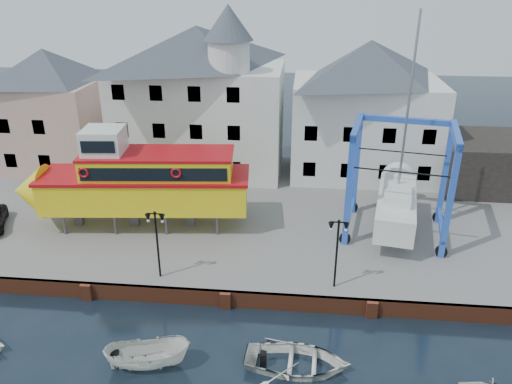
# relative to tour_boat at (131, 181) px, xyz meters

# --- Properties ---
(ground) EXTENTS (140.00, 140.00, 0.00)m
(ground) POSITION_rel_tour_boat_xyz_m (7.47, -7.31, -4.27)
(ground) COLOR black
(ground) RESTS_ON ground
(hardstanding) EXTENTS (44.00, 22.00, 1.00)m
(hardstanding) POSITION_rel_tour_boat_xyz_m (7.47, 3.69, -3.77)
(hardstanding) COLOR slate
(hardstanding) RESTS_ON ground
(quay_wall) EXTENTS (44.00, 0.47, 1.00)m
(quay_wall) POSITION_rel_tour_boat_xyz_m (7.47, -7.21, -3.77)
(quay_wall) COLOR brown
(quay_wall) RESTS_ON ground
(building_pink) EXTENTS (8.00, 7.00, 10.30)m
(building_pink) POSITION_rel_tour_boat_xyz_m (-10.53, 10.69, 1.88)
(building_pink) COLOR #C0A48E
(building_pink) RESTS_ON hardstanding
(building_white_main) EXTENTS (14.00, 8.30, 14.00)m
(building_white_main) POSITION_rel_tour_boat_xyz_m (2.60, 11.08, 3.07)
(building_white_main) COLOR white
(building_white_main) RESTS_ON hardstanding
(building_white_right) EXTENTS (12.00, 8.00, 11.20)m
(building_white_right) POSITION_rel_tour_boat_xyz_m (16.47, 11.69, 2.33)
(building_white_right) COLOR white
(building_white_right) RESTS_ON hardstanding
(shed_dark) EXTENTS (8.00, 7.00, 4.00)m
(shed_dark) POSITION_rel_tour_boat_xyz_m (26.47, 9.69, -1.27)
(shed_dark) COLOR black
(shed_dark) RESTS_ON hardstanding
(lamp_post_left) EXTENTS (1.12, 0.32, 4.20)m
(lamp_post_left) POSITION_rel_tour_boat_xyz_m (3.47, -6.11, -0.10)
(lamp_post_left) COLOR black
(lamp_post_left) RESTS_ON hardstanding
(lamp_post_right) EXTENTS (1.12, 0.32, 4.20)m
(lamp_post_right) POSITION_rel_tour_boat_xyz_m (13.47, -6.11, -0.10)
(lamp_post_right) COLOR black
(lamp_post_right) RESTS_ON hardstanding
(tour_boat) EXTENTS (16.22, 5.24, 6.94)m
(tour_boat) POSITION_rel_tour_boat_xyz_m (0.00, 0.00, 0.00)
(tour_boat) COLOR #59595E
(tour_boat) RESTS_ON hardstanding
(travel_lift) EXTENTS (7.46, 9.70, 14.24)m
(travel_lift) POSITION_rel_tour_boat_xyz_m (17.84, 1.50, -0.90)
(travel_lift) COLOR blue
(travel_lift) RESTS_ON hardstanding
(motorboat_a) EXTENTS (4.25, 2.22, 1.56)m
(motorboat_a) POSITION_rel_tour_boat_xyz_m (4.53, -12.20, -4.27)
(motorboat_a) COLOR silver
(motorboat_a) RESTS_ON ground
(motorboat_b) EXTENTS (5.13, 3.77, 1.03)m
(motorboat_b) POSITION_rel_tour_boat_xyz_m (11.55, -11.57, -4.27)
(motorboat_b) COLOR silver
(motorboat_b) RESTS_ON ground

